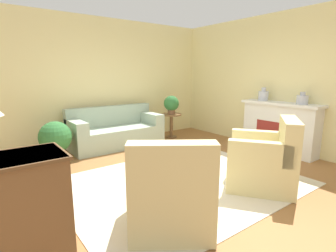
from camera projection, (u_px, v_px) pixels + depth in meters
ground_plane at (182, 183)px, 3.87m from camera, size 16.00×16.00×0.00m
wall_back at (99, 82)px, 5.93m from camera, size 9.84×0.12×2.80m
wall_right at (291, 83)px, 5.25m from camera, size 0.12×9.53×2.80m
rug at (182, 182)px, 3.87m from camera, size 3.33×2.60×0.01m
couch at (116, 132)px, 5.79m from camera, size 1.99×0.85×0.87m
armchair_left at (171, 194)px, 2.67m from camera, size 1.16×1.17×0.99m
armchair_right at (266, 162)px, 3.65m from camera, size 1.16×1.17×0.99m
ottoman_table at (167, 159)px, 4.00m from camera, size 0.70×0.70×0.47m
side_table at (171, 122)px, 6.53m from camera, size 0.50×0.50×0.60m
fireplace at (280, 126)px, 5.30m from camera, size 0.44×1.59×1.02m
vase_mantel_near at (263, 95)px, 5.49m from camera, size 0.20×0.20×0.27m
vase_mantel_far at (302, 99)px, 4.85m from camera, size 0.20×0.20×0.23m
potted_plant_on_side_table at (171, 104)px, 6.44m from camera, size 0.37×0.37×0.45m
potted_plant_floor at (55, 139)px, 4.73m from camera, size 0.57×0.57×0.75m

